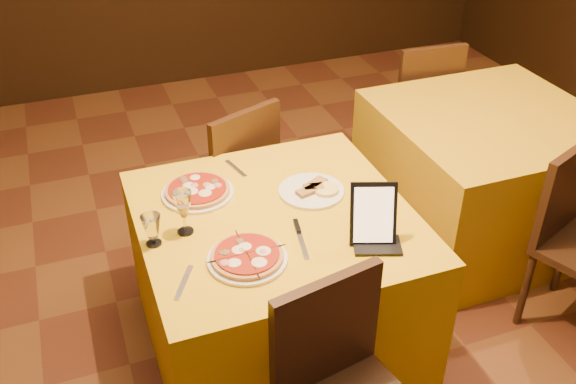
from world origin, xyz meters
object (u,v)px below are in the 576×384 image
object	(u,v)px
pizza_far	(198,192)
water_glass	(152,230)
main_table	(276,284)
tablet	(373,214)
pizza_near	(247,257)
wine_glass	(184,212)
side_table	(483,176)
chair_side_far	(413,104)
chair_main_far	(225,177)

from	to	relation	value
pizza_far	water_glass	size ratio (longest dim) A/B	2.36
main_table	tablet	bearing A→B (deg)	-44.22
pizza_near	wine_glass	distance (m)	0.32
side_table	pizza_near	world-z (taller)	pizza_near
main_table	wine_glass	size ratio (longest dim) A/B	5.79
chair_side_far	tablet	world-z (taller)	tablet
wine_glass	tablet	size ratio (longest dim) A/B	0.78
chair_side_far	pizza_near	size ratio (longest dim) A/B	3.03
main_table	chair_main_far	bearing A→B (deg)	90.00
chair_main_far	wine_glass	xyz separation A→B (m)	(-0.37, -0.80, 0.39)
chair_main_far	tablet	xyz separation A→B (m)	(0.29, -1.09, 0.41)
side_table	pizza_far	bearing A→B (deg)	-173.43
main_table	tablet	size ratio (longest dim) A/B	4.51
wine_glass	main_table	bearing A→B (deg)	-1.45
side_table	pizza_far	size ratio (longest dim) A/B	3.58
main_table	side_table	xyz separation A→B (m)	(1.38, 0.44, 0.00)
wine_glass	water_glass	xyz separation A→B (m)	(-0.13, -0.03, -0.03)
chair_side_far	pizza_far	bearing A→B (deg)	35.03
water_glass	pizza_far	bearing A→B (deg)	49.02
chair_side_far	pizza_near	xyz separation A→B (m)	(-1.58, -1.48, 0.31)
chair_main_far	pizza_far	bearing A→B (deg)	42.55
chair_side_far	tablet	distance (m)	1.92
main_table	chair_side_far	world-z (taller)	chair_side_far
water_glass	side_table	bearing A→B (deg)	13.84
pizza_near	wine_glass	size ratio (longest dim) A/B	1.58
main_table	pizza_far	bearing A→B (deg)	135.85
main_table	chair_main_far	size ratio (longest dim) A/B	1.21
tablet	chair_side_far	bearing A→B (deg)	74.38
side_table	pizza_near	bearing A→B (deg)	-156.55
pizza_far	tablet	distance (m)	0.78
pizza_far	wine_glass	xyz separation A→B (m)	(-0.11, -0.24, 0.08)
side_table	chair_side_far	size ratio (longest dim) A/B	1.21
main_table	chair_side_far	size ratio (longest dim) A/B	1.21
chair_main_far	water_glass	xyz separation A→B (m)	(-0.50, -0.83, 0.36)
chair_main_far	tablet	distance (m)	1.21
pizza_near	tablet	bearing A→B (deg)	-5.05
main_table	tablet	world-z (taller)	tablet
water_glass	tablet	distance (m)	0.84
chair_side_far	pizza_near	bearing A→B (deg)	47.25
main_table	pizza_far	xyz separation A→B (m)	(-0.26, 0.25, 0.39)
pizza_near	water_glass	world-z (taller)	water_glass
water_glass	wine_glass	bearing A→B (deg)	13.57
pizza_near	side_table	bearing A→B (deg)	23.45
main_table	pizza_near	world-z (taller)	pizza_near
wine_glass	water_glass	distance (m)	0.14
main_table	pizza_near	distance (m)	0.50
main_table	pizza_far	world-z (taller)	pizza_far
pizza_near	chair_side_far	bearing A→B (deg)	43.23
main_table	tablet	xyz separation A→B (m)	(0.29, -0.29, 0.49)
pizza_near	water_glass	bearing A→B (deg)	144.09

